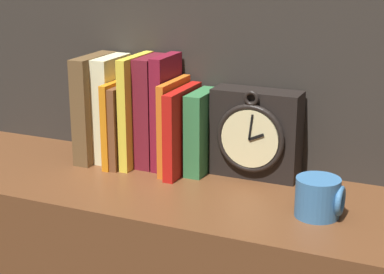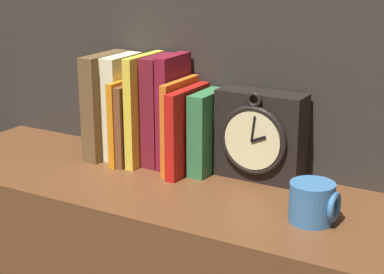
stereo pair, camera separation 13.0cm
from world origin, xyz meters
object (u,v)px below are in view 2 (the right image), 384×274
book_slot4_yellow (145,110)px  book_slot5_maroon (160,110)px  book_slot3_brown (136,122)px  book_slot9_green (207,132)px  book_slot7_orange (180,125)px  clock (260,136)px  book_slot8_red (188,131)px  mug (313,203)px  book_slot6_maroon (173,111)px  book_slot0_brown (106,105)px  book_slot1_cream (123,107)px  book_slot2_orange (129,120)px

book_slot4_yellow → book_slot5_maroon: size_ratio=1.01×
book_slot3_brown → book_slot9_green: bearing=5.2°
book_slot4_yellow → book_slot5_maroon: book_slot4_yellow is taller
book_slot7_orange → clock: bearing=10.0°
book_slot8_red → mug: bearing=-19.3°
book_slot6_maroon → mug: book_slot6_maroon is taller
book_slot0_brown → book_slot9_green: (0.26, 0.02, -0.03)m
clock → mug: bearing=-41.2°
book_slot1_cream → book_slot5_maroon: 0.10m
book_slot7_orange → book_slot3_brown: bearing=-178.9°
book_slot0_brown → book_slot2_orange: bearing=-2.1°
book_slot1_cream → book_slot7_orange: size_ratio=1.19×
book_slot3_brown → mug: book_slot3_brown is taller
book_slot0_brown → book_slot9_green: bearing=3.4°
book_slot6_maroon → book_slot8_red: book_slot6_maroon is taller
book_slot9_green → book_slot7_orange: bearing=-166.9°
book_slot8_red → mug: book_slot8_red is taller
book_slot3_brown → book_slot1_cream: bearing=164.2°
book_slot0_brown → clock: bearing=5.0°
book_slot5_maroon → mug: (0.42, -0.14, -0.09)m
book_slot7_orange → book_slot6_maroon: bearing=150.6°
book_slot0_brown → book_slot5_maroon: (0.14, 0.02, 0.00)m
book_slot0_brown → book_slot2_orange: (0.07, -0.00, -0.03)m
book_slot1_cream → mug: size_ratio=2.71×
book_slot1_cream → book_slot3_brown: (0.05, -0.01, -0.03)m
book_slot2_orange → book_slot5_maroon: 0.08m
book_slot6_maroon → mug: size_ratio=2.85×
clock → book_slot5_maroon: 0.25m
mug → book_slot0_brown: bearing=167.6°
book_slot0_brown → book_slot4_yellow: size_ratio=0.97×
book_slot3_brown → book_slot7_orange: size_ratio=0.92×
book_slot9_green → book_slot8_red: bearing=-148.9°
book_slot5_maroon → book_slot7_orange: bearing=-13.8°
book_slot0_brown → book_slot6_maroon: book_slot6_maroon is taller
book_slot2_orange → book_slot3_brown: size_ratio=1.04×
book_slot7_orange → book_slot8_red: 0.03m
book_slot5_maroon → book_slot7_orange: 0.07m
mug → book_slot1_cream: bearing=165.4°
clock → book_slot9_green: (-0.12, -0.02, -0.01)m
book_slot0_brown → book_slot8_red: bearing=-1.5°
book_slot9_green → mug: bearing=-25.0°
book_slot3_brown → book_slot6_maroon: (0.09, 0.02, 0.03)m
book_slot7_orange → book_slot9_green: 0.06m
book_slot2_orange → book_slot9_green: size_ratio=1.07×
book_slot1_cream → book_slot0_brown: bearing=-161.8°
book_slot0_brown → book_slot3_brown: size_ratio=1.31×
book_slot7_orange → book_slot8_red: book_slot7_orange is taller
book_slot2_orange → book_slot5_maroon: bearing=15.5°
book_slot3_brown → book_slot4_yellow: 0.04m
book_slot2_orange → book_slot8_red: 0.16m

